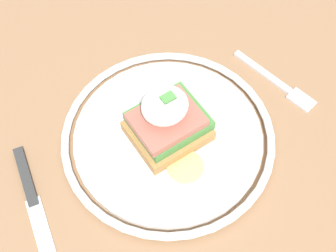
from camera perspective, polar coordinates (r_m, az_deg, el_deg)
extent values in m
cube|color=#846042|center=(0.61, -3.82, -3.14)|extent=(0.96, 0.80, 0.03)
cylinder|color=#846042|center=(1.22, 5.72, 10.09)|extent=(0.06, 0.06, 0.71)
cylinder|color=white|center=(0.60, 0.00, -1.48)|extent=(0.24, 0.24, 0.01)
torus|color=white|center=(0.59, 0.00, -1.25)|extent=(0.27, 0.27, 0.01)
cube|color=#9E703D|center=(0.58, 0.00, -0.58)|extent=(0.09, 0.08, 0.02)
cube|color=#427A38|center=(0.57, 0.10, 0.65)|extent=(0.09, 0.07, 0.01)
cube|color=#9E5647|center=(0.56, -0.18, 0.78)|extent=(0.08, 0.06, 0.01)
ellipsoid|color=white|center=(0.54, -0.39, 2.50)|extent=(0.06, 0.05, 0.04)
cylinder|color=#EAD166|center=(0.57, 2.15, -4.95)|extent=(0.04, 0.04, 0.00)
cube|color=#47843D|center=(0.52, 0.00, 3.50)|extent=(0.02, 0.01, 0.00)
cube|color=silver|center=(0.68, 11.39, 6.56)|extent=(0.03, 0.10, 0.00)
cube|color=silver|center=(0.66, 15.95, 3.06)|extent=(0.03, 0.04, 0.00)
cube|color=#2D2D2D|center=(0.60, -16.96, -5.88)|extent=(0.03, 0.08, 0.01)
cube|color=silver|center=(0.57, -14.70, -13.77)|extent=(0.04, 0.12, 0.00)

